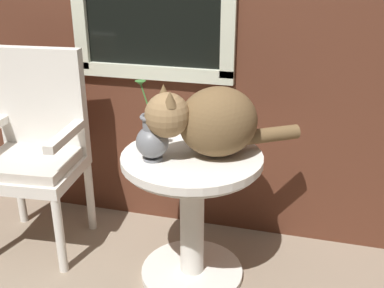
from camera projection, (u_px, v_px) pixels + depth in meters
wicker_side_table at (192, 196)px, 2.07m from camera, size 0.62×0.62×0.63m
wicker_chair at (36, 144)px, 2.32m from camera, size 0.50×0.47×1.01m
cat at (211, 121)px, 1.93m from camera, size 0.62×0.45×0.32m
pewter_vase_with_ivy at (152, 138)px, 1.91m from camera, size 0.14×0.14×0.33m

